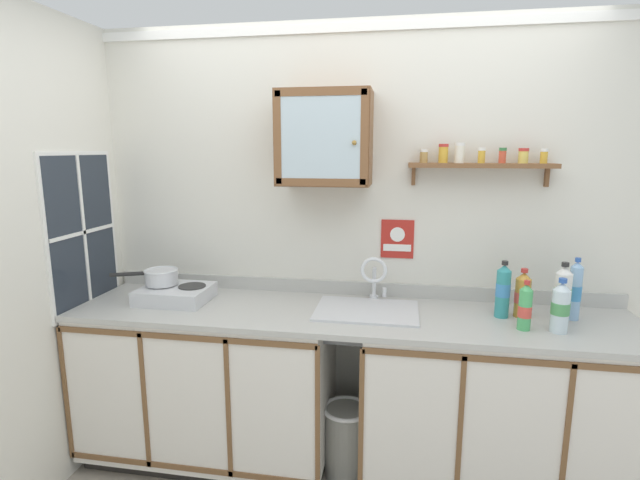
# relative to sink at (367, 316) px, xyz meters

# --- Properties ---
(back_wall) EXTENTS (3.60, 0.07, 2.48)m
(back_wall) POSITION_rel_sink_xyz_m (-0.10, 0.31, 0.35)
(back_wall) COLOR silver
(back_wall) RESTS_ON ground
(lower_cabinet_run) EXTENTS (1.40, 0.64, 0.90)m
(lower_cabinet_run) POSITION_rel_sink_xyz_m (-0.89, -0.03, -0.45)
(lower_cabinet_run) COLOR black
(lower_cabinet_run) RESTS_ON ground
(lower_cabinet_run_right) EXTENTS (1.40, 0.64, 0.90)m
(lower_cabinet_run_right) POSITION_rel_sink_xyz_m (0.69, -0.03, -0.45)
(lower_cabinet_run_right) COLOR black
(lower_cabinet_run_right) RESTS_ON ground
(countertop) EXTENTS (2.96, 0.67, 0.03)m
(countertop) POSITION_rel_sink_xyz_m (-0.10, -0.04, 0.02)
(countertop) COLOR #B2B2AD
(countertop) RESTS_ON lower_cabinet_run
(backsplash) EXTENTS (2.96, 0.02, 0.08)m
(backsplash) POSITION_rel_sink_xyz_m (-0.10, 0.27, 0.07)
(backsplash) COLOR #B2B2AD
(backsplash) RESTS_ON countertop
(sink) EXTENTS (0.54, 0.44, 0.39)m
(sink) POSITION_rel_sink_xyz_m (0.00, 0.00, 0.00)
(sink) COLOR silver
(sink) RESTS_ON countertop
(hot_plate_stove) EXTENTS (0.38, 0.31, 0.09)m
(hot_plate_stove) POSITION_rel_sink_xyz_m (-1.09, -0.02, 0.07)
(hot_plate_stove) COLOR silver
(hot_plate_stove) RESTS_ON countertop
(saucepan) EXTENTS (0.36, 0.21, 0.09)m
(saucepan) POSITION_rel_sink_xyz_m (-1.19, 0.00, 0.17)
(saucepan) COLOR silver
(saucepan) RESTS_ON hot_plate_stove
(bottle_opaque_white_0) EXTENTS (0.08, 0.08, 0.31)m
(bottle_opaque_white_0) POSITION_rel_sink_xyz_m (0.95, -0.04, 0.18)
(bottle_opaque_white_0) COLOR white
(bottle_opaque_white_0) RESTS_ON countertop
(bottle_soda_green_1) EXTENTS (0.06, 0.06, 0.24)m
(bottle_soda_green_1) POSITION_rel_sink_xyz_m (0.76, -0.14, 0.14)
(bottle_soda_green_1) COLOR #4CB266
(bottle_soda_green_1) RESTS_ON countertop
(bottle_detergent_teal_2) EXTENTS (0.07, 0.07, 0.30)m
(bottle_detergent_teal_2) POSITION_rel_sink_xyz_m (0.69, 0.02, 0.17)
(bottle_detergent_teal_2) COLOR teal
(bottle_detergent_teal_2) RESTS_ON countertop
(bottle_water_clear_3) EXTENTS (0.08, 0.08, 0.26)m
(bottle_water_clear_3) POSITION_rel_sink_xyz_m (0.91, -0.15, 0.15)
(bottle_water_clear_3) COLOR silver
(bottle_water_clear_3) RESTS_ON countertop
(bottle_water_blue_4) EXTENTS (0.06, 0.06, 0.32)m
(bottle_water_blue_4) POSITION_rel_sink_xyz_m (1.04, 0.05, 0.18)
(bottle_water_blue_4) COLOR #8CB7E0
(bottle_water_blue_4) RESTS_ON countertop
(bottle_juice_amber_5) EXTENTS (0.08, 0.08, 0.26)m
(bottle_juice_amber_5) POSITION_rel_sink_xyz_m (0.79, 0.04, 0.15)
(bottle_juice_amber_5) COLOR gold
(bottle_juice_amber_5) RESTS_ON countertop
(wall_cabinet) EXTENTS (0.50, 0.31, 0.50)m
(wall_cabinet) POSITION_rel_sink_xyz_m (-0.26, 0.14, 0.94)
(wall_cabinet) COLOR brown
(spice_shelf) EXTENTS (0.75, 0.14, 0.23)m
(spice_shelf) POSITION_rel_sink_xyz_m (0.56, 0.21, 0.81)
(spice_shelf) COLOR brown
(warning_sign) EXTENTS (0.19, 0.01, 0.22)m
(warning_sign) POSITION_rel_sink_xyz_m (0.14, 0.28, 0.37)
(warning_sign) COLOR #B2261E
(window) EXTENTS (0.03, 0.58, 0.89)m
(window) POSITION_rel_sink_xyz_m (-1.60, -0.09, 0.42)
(window) COLOR #262D38
(trash_bin) EXTENTS (0.26, 0.26, 0.41)m
(trash_bin) POSITION_rel_sink_xyz_m (-0.10, -0.08, -0.69)
(trash_bin) COLOR gray
(trash_bin) RESTS_ON ground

